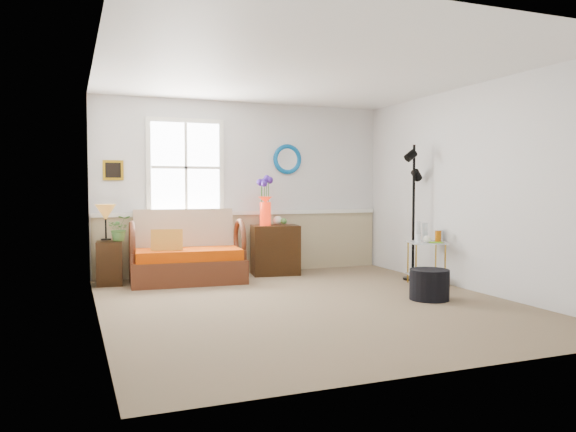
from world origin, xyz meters
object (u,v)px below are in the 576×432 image
object	(u,v)px
ottoman	(429,285)
loveseat	(187,246)
cabinet	(275,250)
side_table	(426,263)
lamp_stand	(110,263)
floor_lamp	(413,213)

from	to	relation	value
ottoman	loveseat	bearing A→B (deg)	137.36
cabinet	loveseat	bearing A→B (deg)	-162.21
side_table	ottoman	distance (m)	1.01
side_table	lamp_stand	bearing A→B (deg)	158.85
side_table	loveseat	bearing A→B (deg)	155.15
side_table	ottoman	world-z (taller)	side_table
loveseat	cabinet	bearing A→B (deg)	12.59
cabinet	ottoman	world-z (taller)	cabinet
floor_lamp	lamp_stand	bearing A→B (deg)	161.89
cabinet	side_table	bearing A→B (deg)	-36.12
lamp_stand	floor_lamp	size ratio (longest dim) A/B	0.31
lamp_stand	side_table	world-z (taller)	lamp_stand
cabinet	floor_lamp	size ratio (longest dim) A/B	0.39
loveseat	lamp_stand	size ratio (longest dim) A/B	2.59
side_table	floor_lamp	distance (m)	0.79
lamp_stand	side_table	size ratio (longest dim) A/B	1.01
cabinet	floor_lamp	world-z (taller)	floor_lamp
lamp_stand	side_table	distance (m)	4.25
side_table	floor_lamp	world-z (taller)	floor_lamp
loveseat	side_table	size ratio (longest dim) A/B	2.63
side_table	ottoman	xyz separation A→B (m)	(-0.55, -0.84, -0.11)
side_table	cabinet	bearing A→B (deg)	135.03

